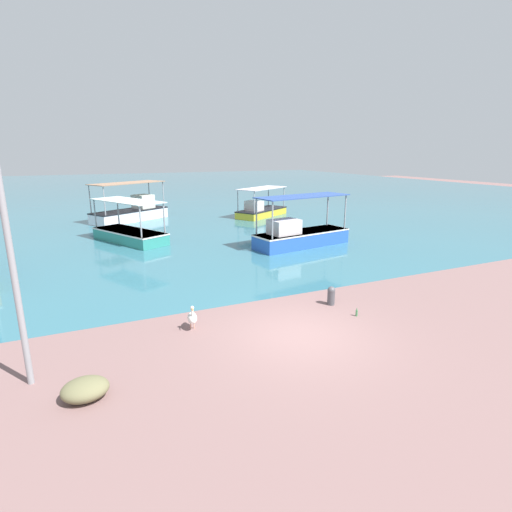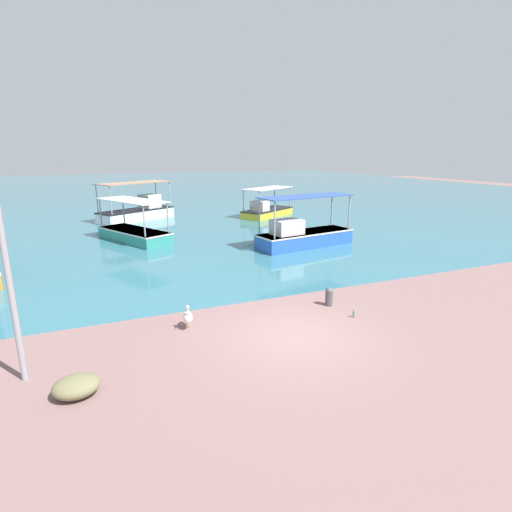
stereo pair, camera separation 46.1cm
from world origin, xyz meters
name	(u,v)px [view 1 (the left image)]	position (x,y,z in m)	size (l,w,h in m)	color
ground	(300,335)	(0.00, 0.00, 0.00)	(120.00, 120.00, 0.00)	#7C5C5A
harbor_water	(119,191)	(0.00, 48.00, 0.00)	(110.00, 90.00, 0.00)	#326979
fishing_boat_far_left	(132,211)	(-1.64, 22.64, 0.70)	(6.13, 4.74, 2.90)	white
fishing_boat_near_right	(261,210)	(8.24, 20.26, 0.54)	(5.24, 4.19, 2.31)	gold
fishing_boat_far_right	(299,235)	(5.72, 9.77, 0.67)	(5.95, 2.67, 2.82)	blue
fishing_boat_center	(130,233)	(-2.81, 14.90, 0.51)	(3.93, 5.42, 2.44)	teal
pelican	(192,317)	(-2.74, 1.67, 0.38)	(0.38, 0.80, 0.80)	#E0997A
lamp_post	(10,249)	(-6.93, 0.40, 3.18)	(0.28, 0.28, 5.64)	gray
mooring_bollard	(331,295)	(2.20, 1.61, 0.35)	(0.27, 0.27, 0.66)	#47474C
net_pile	(85,389)	(-5.80, -0.77, 0.23)	(1.00, 0.85, 0.46)	#6E6A48
glass_bottle	(357,313)	(2.38, 0.42, 0.11)	(0.07, 0.07, 0.27)	#3F7F4C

